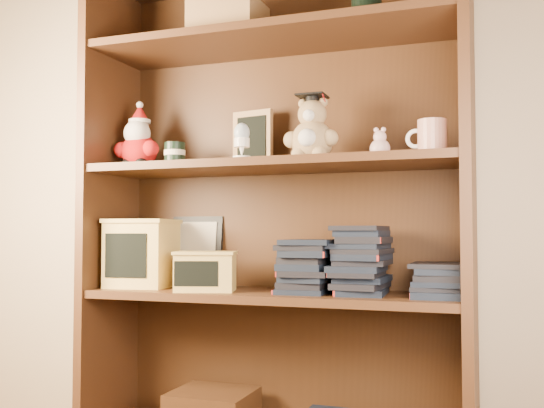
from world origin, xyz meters
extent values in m
cube|color=#C6B08F|center=(0.00, 1.50, 1.25)|extent=(3.00, 0.04, 2.50)
cube|color=#442613|center=(-0.57, 1.30, 0.80)|extent=(0.03, 0.35, 1.60)
cube|color=#442613|center=(0.60, 1.30, 0.80)|extent=(0.03, 0.35, 1.60)
cube|color=#3F2411|center=(0.02, 1.47, 0.80)|extent=(1.20, 0.02, 1.60)
cube|color=#442613|center=(0.02, 1.30, 1.34)|extent=(1.14, 0.33, 0.02)
cube|color=#9E7547|center=(-0.13, 1.30, 1.41)|extent=(0.22, 0.18, 0.12)
cylinder|color=black|center=(0.32, 1.30, 1.41)|extent=(0.09, 0.09, 0.11)
cube|color=#442613|center=(0.02, 1.30, 0.54)|extent=(1.14, 0.33, 0.02)
cube|color=#442613|center=(0.02, 1.30, 0.94)|extent=(1.14, 0.33, 0.02)
sphere|color=#A50F0F|center=(-0.46, 1.30, 1.00)|extent=(0.12, 0.12, 0.12)
sphere|color=#A50F0F|center=(-0.51, 1.29, 1.01)|extent=(0.06, 0.06, 0.06)
sphere|color=#A50F0F|center=(-0.40, 1.29, 1.01)|extent=(0.06, 0.06, 0.06)
sphere|color=black|center=(-0.48, 1.28, 0.96)|extent=(0.04, 0.04, 0.04)
sphere|color=black|center=(-0.43, 1.28, 0.96)|extent=(0.04, 0.04, 0.04)
sphere|color=white|center=(-0.46, 1.29, 1.06)|extent=(0.09, 0.09, 0.09)
sphere|color=#D8B293|center=(-0.46, 1.30, 1.08)|extent=(0.06, 0.06, 0.06)
cone|color=#A50F0F|center=(-0.46, 1.30, 1.13)|extent=(0.07, 0.07, 0.06)
sphere|color=white|center=(-0.46, 1.30, 1.16)|extent=(0.02, 0.02, 0.02)
cylinder|color=white|center=(-0.46, 1.30, 1.11)|extent=(0.07, 0.07, 0.01)
cylinder|color=black|center=(-0.32, 1.30, 0.99)|extent=(0.07, 0.07, 0.08)
cylinder|color=beige|center=(-0.32, 1.30, 0.99)|extent=(0.07, 0.07, 0.02)
cube|color=#9E7547|center=(-0.09, 1.42, 1.04)|extent=(0.15, 0.05, 0.19)
cube|color=black|center=(-0.09, 1.41, 1.04)|extent=(0.11, 0.02, 0.15)
cube|color=#9E7547|center=(-0.09, 1.45, 0.97)|extent=(0.07, 0.07, 0.01)
cylinder|color=white|center=(-0.05, 1.23, 0.96)|extent=(0.05, 0.05, 0.01)
cone|color=white|center=(-0.05, 1.23, 0.98)|extent=(0.02, 0.02, 0.04)
cylinder|color=white|center=(-0.05, 1.23, 1.00)|extent=(0.05, 0.05, 0.03)
ellipsoid|color=#A6BACA|center=(-0.05, 1.23, 1.04)|extent=(0.05, 0.05, 0.06)
sphere|color=#A68557|center=(0.15, 1.30, 1.01)|extent=(0.13, 0.13, 0.13)
sphere|color=white|center=(0.15, 1.25, 1.01)|extent=(0.06, 0.06, 0.06)
sphere|color=#A68557|center=(0.09, 1.29, 1.01)|extent=(0.05, 0.05, 0.05)
sphere|color=#A68557|center=(0.21, 1.29, 1.01)|extent=(0.05, 0.05, 0.05)
sphere|color=#A68557|center=(0.12, 1.27, 0.97)|extent=(0.05, 0.05, 0.05)
sphere|color=#A68557|center=(0.18, 1.27, 0.97)|extent=(0.05, 0.05, 0.05)
sphere|color=#A68557|center=(0.15, 1.30, 1.09)|extent=(0.09, 0.09, 0.09)
sphere|color=white|center=(0.15, 1.27, 1.08)|extent=(0.04, 0.04, 0.04)
sphere|color=#A68557|center=(0.12, 1.31, 1.13)|extent=(0.03, 0.03, 0.03)
sphere|color=#A68557|center=(0.18, 1.31, 1.13)|extent=(0.03, 0.03, 0.03)
cylinder|color=black|center=(0.15, 1.30, 1.14)|extent=(0.04, 0.04, 0.02)
cube|color=black|center=(0.15, 1.30, 1.15)|extent=(0.09, 0.09, 0.01)
cylinder|color=#A50F0F|center=(0.19, 1.29, 1.14)|extent=(0.00, 0.04, 0.03)
sphere|color=#D5A7A4|center=(0.36, 1.30, 0.98)|extent=(0.06, 0.06, 0.06)
sphere|color=#D5A7A4|center=(0.36, 1.30, 1.01)|extent=(0.04, 0.04, 0.04)
sphere|color=#D5A7A4|center=(0.34, 1.30, 1.03)|extent=(0.02, 0.02, 0.02)
sphere|color=#D5A7A4|center=(0.37, 1.30, 1.03)|extent=(0.02, 0.02, 0.02)
cylinder|color=silver|center=(0.51, 1.30, 1.00)|extent=(0.08, 0.08, 0.10)
torus|color=white|center=(0.46, 1.30, 1.00)|extent=(0.06, 0.01, 0.06)
cube|color=black|center=(-0.31, 1.45, 0.67)|extent=(0.19, 0.05, 0.24)
cube|color=beige|center=(-0.31, 1.44, 0.67)|extent=(0.15, 0.03, 0.20)
cube|color=#D9B659|center=(-0.44, 1.30, 0.66)|extent=(0.22, 0.22, 0.22)
cube|color=black|center=(-0.44, 1.21, 0.66)|extent=(0.14, 0.02, 0.14)
cube|color=#D9B659|center=(-0.44, 1.30, 0.77)|extent=(0.23, 0.23, 0.01)
cube|color=#D9B659|center=(-0.18, 1.24, 0.61)|extent=(0.21, 0.17, 0.12)
cube|color=black|center=(-0.18, 1.18, 0.61)|extent=(0.13, 0.04, 0.08)
cube|color=#D9B659|center=(-0.18, 1.24, 0.67)|extent=(0.22, 0.18, 0.01)
cube|color=black|center=(0.14, 1.30, 0.56)|extent=(0.14, 0.20, 0.02)
cube|color=black|center=(0.14, 1.30, 0.57)|extent=(0.14, 0.20, 0.02)
cube|color=black|center=(0.14, 1.30, 0.59)|extent=(0.14, 0.20, 0.02)
cube|color=black|center=(0.14, 1.30, 0.61)|extent=(0.14, 0.20, 0.02)
cube|color=black|center=(0.14, 1.30, 0.62)|extent=(0.14, 0.20, 0.02)
cube|color=black|center=(0.14, 1.30, 0.64)|extent=(0.14, 0.20, 0.02)
cube|color=black|center=(0.14, 1.30, 0.65)|extent=(0.14, 0.20, 0.02)
cube|color=black|center=(0.14, 1.30, 0.67)|extent=(0.14, 0.20, 0.02)
cube|color=black|center=(0.14, 1.30, 0.69)|extent=(0.14, 0.20, 0.02)
cube|color=black|center=(0.30, 1.30, 0.56)|extent=(0.14, 0.20, 0.02)
cube|color=black|center=(0.30, 1.30, 0.57)|extent=(0.14, 0.20, 0.02)
cube|color=black|center=(0.30, 1.30, 0.59)|extent=(0.14, 0.20, 0.02)
cube|color=black|center=(0.30, 1.30, 0.61)|extent=(0.14, 0.20, 0.02)
cube|color=black|center=(0.30, 1.30, 0.62)|extent=(0.14, 0.20, 0.02)
cube|color=black|center=(0.30, 1.30, 0.64)|extent=(0.14, 0.20, 0.02)
cube|color=black|center=(0.30, 1.30, 0.65)|extent=(0.14, 0.20, 0.02)
cube|color=black|center=(0.30, 1.30, 0.67)|extent=(0.14, 0.20, 0.02)
cube|color=black|center=(0.30, 1.30, 0.69)|extent=(0.14, 0.20, 0.02)
cube|color=black|center=(0.30, 1.30, 0.70)|extent=(0.14, 0.20, 0.02)
cube|color=black|center=(0.30, 1.30, 0.72)|extent=(0.14, 0.20, 0.02)
cube|color=black|center=(0.30, 1.30, 0.73)|extent=(0.14, 0.20, 0.02)
cube|color=black|center=(0.52, 1.30, 0.56)|extent=(0.14, 0.20, 0.02)
cube|color=black|center=(0.52, 1.30, 0.57)|extent=(0.14, 0.20, 0.02)
cube|color=black|center=(0.52, 1.30, 0.59)|extent=(0.14, 0.20, 0.02)
cube|color=black|center=(0.52, 1.30, 0.61)|extent=(0.14, 0.20, 0.02)
cube|color=black|center=(0.52, 1.30, 0.62)|extent=(0.14, 0.20, 0.02)
cube|color=black|center=(0.52, 1.30, 0.64)|extent=(0.14, 0.20, 0.02)
camera|label=1|loc=(0.68, -0.55, 0.73)|focal=42.00mm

